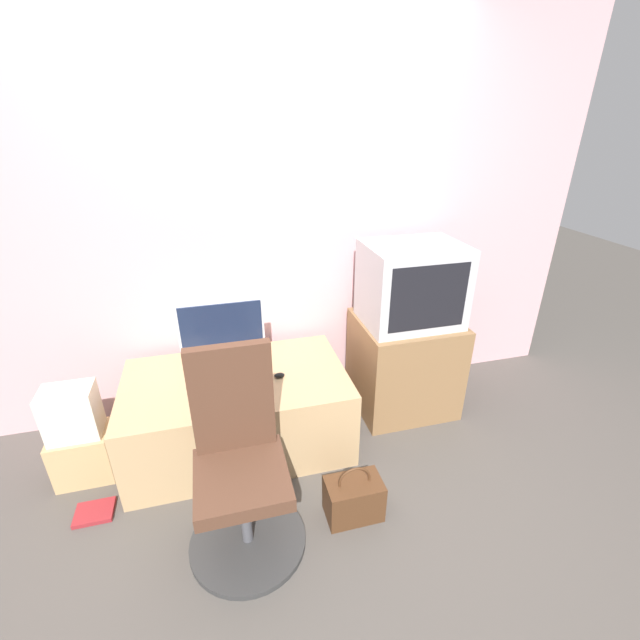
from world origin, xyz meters
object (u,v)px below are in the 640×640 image
keyboard (234,382)px  office_chair (241,474)px  main_monitor (223,337)px  cardboard_box_lower (84,454)px  book (95,512)px  mouse (279,375)px  crt_tv (412,285)px  handbag (354,498)px

keyboard → office_chair: bearing=-92.7°
main_monitor → cardboard_box_lower: bearing=-168.8°
book → mouse: bearing=15.2°
book → cardboard_box_lower: bearing=104.7°
crt_tv → cardboard_box_lower: crt_tv is taller
main_monitor → office_chair: size_ratio=0.49×
main_monitor → book: size_ratio=2.61×
cardboard_box_lower → crt_tv: bearing=4.3°
keyboard → cardboard_box_lower: keyboard is taller
cardboard_box_lower → office_chair: bearing=-36.6°
cardboard_box_lower → handbag: 1.53m
crt_tv → cardboard_box_lower: size_ratio=1.95×
main_monitor → keyboard: bearing=-78.7°
crt_tv → handbag: (-0.63, -0.80, -0.80)m
crt_tv → book: (-1.93, -0.46, -0.90)m
mouse → keyboard: bearing=177.3°
handbag → book: 1.35m
office_chair → main_monitor: bearing=90.5°
mouse → book: bearing=-164.8°
main_monitor → book: bearing=-147.9°
office_chair → handbag: size_ratio=3.15×
crt_tv → handbag: 1.30m
keyboard → handbag: (0.52, -0.64, -0.38)m
mouse → crt_tv: 0.99m
keyboard → cardboard_box_lower: bearing=179.4°
office_chair → cardboard_box_lower: office_chair is taller
main_monitor → mouse: size_ratio=7.86×
main_monitor → cardboard_box_lower: size_ratio=1.61×
office_chair → mouse: bearing=64.3°
main_monitor → crt_tv: (1.18, -0.01, 0.22)m
mouse → handbag: mouse is taller
office_chair → handbag: office_chair is taller
cardboard_box_lower → book: cardboard_box_lower is taller
mouse → book: (-1.04, -0.28, -0.49)m
keyboard → office_chair: office_chair is taller
keyboard → office_chair: size_ratio=0.36×
mouse → office_chair: size_ratio=0.06×
crt_tv → cardboard_box_lower: (-2.01, -0.15, -0.77)m
crt_tv → main_monitor: bearing=179.4°
handbag → mouse: bearing=112.3°
cardboard_box_lower → mouse: bearing=-1.1°
keyboard → crt_tv: (1.15, 0.16, 0.42)m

